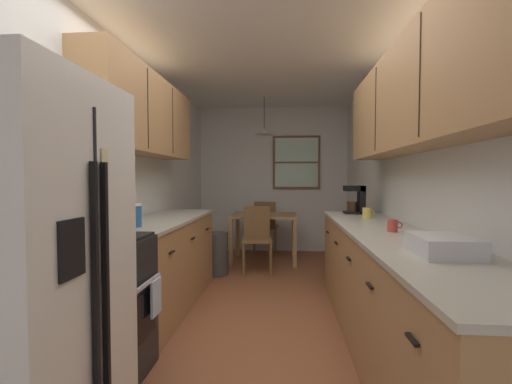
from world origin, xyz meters
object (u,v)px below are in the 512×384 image
object	(u,v)px
dining_table	(264,222)
trash_bin	(216,254)
storage_canister	(135,215)
coffee_maker	(357,199)
stove_range	(93,308)
mug_spare	(367,213)
dining_chair_near	(257,235)
dish_rack	(443,246)
mug_by_coffeemaker	(393,226)
table_serving_bowl	(261,213)
microwave_over_range	(73,116)
refrigerator	(15,279)
dining_chair_far	(266,224)

from	to	relation	value
dining_table	trash_bin	size ratio (longest dim) A/B	1.75
storage_canister	coffee_maker	xyz separation A→B (m)	(2.02, 1.23, 0.07)
stove_range	coffee_maker	xyz separation A→B (m)	(2.01, 1.87, 0.59)
storage_canister	mug_spare	size ratio (longest dim) A/B	1.57
dining_chair_near	dish_rack	distance (m)	3.21
dining_table	stove_range	bearing A→B (deg)	-105.09
mug_by_coffeemaker	dining_table	bearing A→B (deg)	112.16
mug_spare	table_serving_bowl	xyz separation A→B (m)	(-1.19, 1.76, -0.19)
dining_chair_near	coffee_maker	bearing A→B (deg)	-35.17
mug_by_coffeemaker	mug_spare	distance (m)	0.92
stove_range	dish_rack	xyz separation A→B (m)	(2.02, -0.24, 0.48)
dining_chair_near	mug_spare	xyz separation A→B (m)	(1.21, -1.24, 0.45)
microwave_over_range	mug_spare	distance (m)	2.70
dish_rack	table_serving_bowl	distance (m)	3.67
dish_rack	table_serving_bowl	size ratio (longest dim) A/B	1.65
dining_table	mug_by_coffeemaker	size ratio (longest dim) A/B	9.01
microwave_over_range	mug_by_coffeemaker	size ratio (longest dim) A/B	5.26
refrigerator	mug_by_coffeemaker	world-z (taller)	refrigerator
mug_spare	stove_range	bearing A→B (deg)	-144.14
mug_spare	dish_rack	distance (m)	1.71
table_serving_bowl	mug_by_coffeemaker	bearing A→B (deg)	-66.48
microwave_over_range	storage_canister	distance (m)	0.94
microwave_over_range	stove_range	bearing A→B (deg)	-0.03
stove_range	mug_by_coffeemaker	distance (m)	2.14
dining_chair_near	storage_canister	distance (m)	2.29
mug_spare	trash_bin	bearing A→B (deg)	149.57
refrigerator	stove_range	size ratio (longest dim) A/B	1.57
trash_bin	mug_by_coffeemaker	distance (m)	2.67
storage_canister	mug_by_coffeemaker	xyz separation A→B (m)	(2.01, -0.09, -0.05)
dining_table	table_serving_bowl	xyz separation A→B (m)	(-0.05, -0.07, 0.14)
stove_range	dining_chair_far	distance (m)	3.99
dining_chair_near	storage_canister	xyz separation A→B (m)	(-0.83, -2.07, 0.49)
dining_chair_near	dining_chair_far	world-z (taller)	same
storage_canister	coffee_maker	distance (m)	2.37
dining_chair_far	coffee_maker	world-z (taller)	coffee_maker
storage_canister	dining_chair_far	bearing A→B (deg)	74.77
mug_by_coffeemaker	mug_spare	bearing A→B (deg)	88.54
refrigerator	dish_rack	bearing A→B (deg)	13.26
microwave_over_range	mug_spare	xyz separation A→B (m)	(2.15, 1.47, -0.74)
dining_table	dining_chair_near	xyz separation A→B (m)	(-0.07, -0.59, -0.12)
coffee_maker	dish_rack	bearing A→B (deg)	-89.73
trash_bin	mug_spare	world-z (taller)	mug_spare
refrigerator	microwave_over_range	distance (m)	1.10
microwave_over_range	trash_bin	xyz separation A→B (m)	(0.41, 2.49, -1.40)
microwave_over_range	dining_table	xyz separation A→B (m)	(1.00, 3.30, -1.07)
dining_table	trash_bin	distance (m)	1.06
microwave_over_range	dining_chair_near	bearing A→B (deg)	70.90
microwave_over_range	table_serving_bowl	distance (m)	3.49
table_serving_bowl	dining_chair_far	bearing A→B (deg)	86.47
dining_chair_near	storage_canister	bearing A→B (deg)	-111.80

